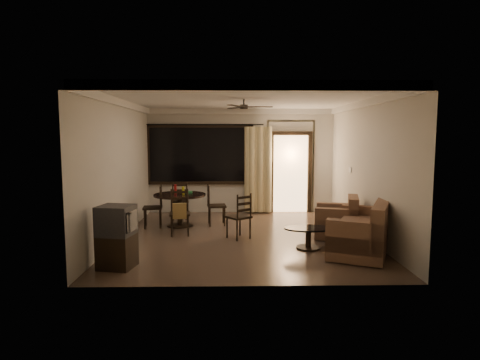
{
  "coord_description": "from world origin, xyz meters",
  "views": [
    {
      "loc": [
        -0.23,
        -8.1,
        2.06
      ],
      "look_at": [
        -0.07,
        0.2,
        1.16
      ],
      "focal_mm": 30.0,
      "sensor_mm": 36.0,
      "label": 1
    }
  ],
  "objects_px": {
    "tv_cabinet": "(117,237)",
    "armchair": "(339,221)",
    "dining_chair_west": "(153,215)",
    "dining_chair_north": "(180,208)",
    "sofa": "(364,233)",
    "side_chair": "(239,225)",
    "dining_chair_east": "(216,213)",
    "coffee_table": "(308,235)",
    "dining_table": "(180,201)",
    "dining_chair_south": "(180,221)"
  },
  "relations": [
    {
      "from": "armchair",
      "to": "dining_chair_north",
      "type": "bearing_deg",
      "value": 166.36
    },
    {
      "from": "dining_chair_south",
      "to": "armchair",
      "type": "height_order",
      "value": "dining_chair_south"
    },
    {
      "from": "dining_chair_east",
      "to": "armchair",
      "type": "relative_size",
      "value": 0.93
    },
    {
      "from": "sofa",
      "to": "coffee_table",
      "type": "xyz_separation_m",
      "value": [
        -0.94,
        0.28,
        -0.1
      ]
    },
    {
      "from": "dining_chair_west",
      "to": "dining_chair_north",
      "type": "height_order",
      "value": "same"
    },
    {
      "from": "dining_chair_north",
      "to": "coffee_table",
      "type": "xyz_separation_m",
      "value": [
        2.71,
        -2.71,
        -0.02
      ]
    },
    {
      "from": "dining_chair_north",
      "to": "side_chair",
      "type": "distance_m",
      "value": 2.42
    },
    {
      "from": "dining_chair_north",
      "to": "coffee_table",
      "type": "distance_m",
      "value": 3.83
    },
    {
      "from": "dining_chair_west",
      "to": "coffee_table",
      "type": "xyz_separation_m",
      "value": [
        3.2,
        -1.83,
        -0.02
      ]
    },
    {
      "from": "sofa",
      "to": "dining_table",
      "type": "bearing_deg",
      "value": 172.94
    },
    {
      "from": "dining_chair_west",
      "to": "dining_table",
      "type": "bearing_deg",
      "value": 92.89
    },
    {
      "from": "dining_table",
      "to": "dining_chair_south",
      "type": "distance_m",
      "value": 0.9
    },
    {
      "from": "dining_chair_east",
      "to": "side_chair",
      "type": "relative_size",
      "value": 1.02
    },
    {
      "from": "tv_cabinet",
      "to": "coffee_table",
      "type": "bearing_deg",
      "value": 28.45
    },
    {
      "from": "dining_chair_west",
      "to": "tv_cabinet",
      "type": "xyz_separation_m",
      "value": [
        -0.01,
        -2.85,
        0.22
      ]
    },
    {
      "from": "dining_table",
      "to": "tv_cabinet",
      "type": "bearing_deg",
      "value": -101.57
    },
    {
      "from": "armchair",
      "to": "dining_chair_west",
      "type": "bearing_deg",
      "value": -179.38
    },
    {
      "from": "dining_chair_west",
      "to": "armchair",
      "type": "relative_size",
      "value": 0.93
    },
    {
      "from": "dining_chair_south",
      "to": "side_chair",
      "type": "relative_size",
      "value": 1.02
    },
    {
      "from": "dining_chair_north",
      "to": "side_chair",
      "type": "xyz_separation_m",
      "value": [
        1.44,
        -1.95,
        -0.01
      ]
    },
    {
      "from": "sofa",
      "to": "side_chair",
      "type": "height_order",
      "value": "side_chair"
    },
    {
      "from": "dining_chair_east",
      "to": "side_chair",
      "type": "height_order",
      "value": "dining_chair_east"
    },
    {
      "from": "dining_chair_west",
      "to": "sofa",
      "type": "xyz_separation_m",
      "value": [
        4.15,
        -2.11,
        0.08
      ]
    },
    {
      "from": "dining_chair_west",
      "to": "dining_chair_north",
      "type": "bearing_deg",
      "value": 143.58
    },
    {
      "from": "dining_chair_south",
      "to": "armchair",
      "type": "relative_size",
      "value": 0.93
    },
    {
      "from": "dining_chair_east",
      "to": "sofa",
      "type": "xyz_separation_m",
      "value": [
        2.72,
        -2.31,
        0.08
      ]
    },
    {
      "from": "tv_cabinet",
      "to": "side_chair",
      "type": "distance_m",
      "value": 2.65
    },
    {
      "from": "sofa",
      "to": "armchair",
      "type": "height_order",
      "value": "sofa"
    },
    {
      "from": "armchair",
      "to": "coffee_table",
      "type": "bearing_deg",
      "value": -119.27
    },
    {
      "from": "dining_chair_east",
      "to": "armchair",
      "type": "xyz_separation_m",
      "value": [
        2.56,
        -1.24,
        0.06
      ]
    },
    {
      "from": "dining_chair_east",
      "to": "tv_cabinet",
      "type": "xyz_separation_m",
      "value": [
        -1.43,
        -3.06,
        0.22
      ]
    },
    {
      "from": "dining_chair_west",
      "to": "sofa",
      "type": "distance_m",
      "value": 4.65
    },
    {
      "from": "coffee_table",
      "to": "dining_chair_east",
      "type": "bearing_deg",
      "value": 131.15
    },
    {
      "from": "dining_table",
      "to": "dining_chair_south",
      "type": "bearing_deg",
      "value": -82.99
    },
    {
      "from": "dining_chair_west",
      "to": "dining_chair_north",
      "type": "xyz_separation_m",
      "value": [
        0.5,
        0.88,
        0.0
      ]
    },
    {
      "from": "dining_chair_north",
      "to": "tv_cabinet",
      "type": "distance_m",
      "value": 3.78
    },
    {
      "from": "dining_chair_west",
      "to": "coffee_table",
      "type": "bearing_deg",
      "value": 53.15
    },
    {
      "from": "dining_chair_north",
      "to": "coffee_table",
      "type": "height_order",
      "value": "dining_chair_north"
    },
    {
      "from": "dining_chair_west",
      "to": "side_chair",
      "type": "bearing_deg",
      "value": 54.08
    },
    {
      "from": "dining_chair_south",
      "to": "dining_chair_north",
      "type": "height_order",
      "value": "same"
    },
    {
      "from": "dining_chair_west",
      "to": "dining_chair_east",
      "type": "height_order",
      "value": "same"
    },
    {
      "from": "dining_chair_east",
      "to": "dining_chair_south",
      "type": "relative_size",
      "value": 1.0
    },
    {
      "from": "tv_cabinet",
      "to": "dining_chair_south",
      "type": "bearing_deg",
      "value": 82.16
    },
    {
      "from": "dining_table",
      "to": "sofa",
      "type": "relative_size",
      "value": 0.62
    },
    {
      "from": "dining_chair_west",
      "to": "dining_chair_north",
      "type": "distance_m",
      "value": 1.01
    },
    {
      "from": "dining_chair_north",
      "to": "tv_cabinet",
      "type": "relative_size",
      "value": 0.96
    },
    {
      "from": "coffee_table",
      "to": "dining_table",
      "type": "bearing_deg",
      "value": 143.44
    },
    {
      "from": "dining_chair_south",
      "to": "dining_chair_west",
      "type": "bearing_deg",
      "value": 126.02
    },
    {
      "from": "dining_chair_north",
      "to": "side_chair",
      "type": "height_order",
      "value": "dining_chair_north"
    },
    {
      "from": "tv_cabinet",
      "to": "armchair",
      "type": "bearing_deg",
      "value": 35.27
    }
  ]
}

